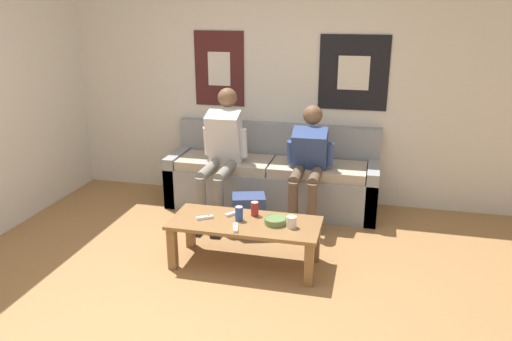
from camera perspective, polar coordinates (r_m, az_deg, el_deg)
ground_plane at (r=3.85m, az=-6.20°, el=-15.08°), size 18.00×18.00×0.00m
wall_back at (r=5.55m, az=1.65°, el=9.68°), size 10.00×0.07×2.55m
couch at (r=5.44m, az=1.88°, el=-1.01°), size 2.25×0.68×0.88m
coffee_table at (r=4.21m, az=-1.26°, el=-6.69°), size 1.26×0.53×0.40m
person_seated_adult at (r=5.11m, az=-3.94°, el=2.46°), size 0.47×0.94×1.31m
person_seated_teen at (r=4.95m, az=5.99°, el=1.07°), size 0.47×0.86×1.17m
backpack at (r=4.84m, az=-0.83°, el=-5.14°), size 0.37×0.33×0.38m
ceramic_bowl at (r=4.13m, az=2.21°, el=-5.71°), size 0.18×0.18×0.06m
pillar_candle at (r=4.07m, az=4.08°, el=-5.89°), size 0.08×0.08×0.11m
drink_can_blue at (r=4.18m, az=-1.95°, el=-4.95°), size 0.07×0.07×0.12m
drink_can_red at (r=4.27m, az=-0.15°, el=-4.41°), size 0.07×0.07×0.12m
game_controller_near_left at (r=4.04m, az=-2.37°, el=-6.57°), size 0.07×0.15×0.03m
game_controller_near_right at (r=4.31m, az=-2.69°, el=-4.94°), size 0.11×0.14×0.03m
game_controller_far_center at (r=4.25m, az=-5.88°, el=-5.38°), size 0.14×0.11×0.03m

